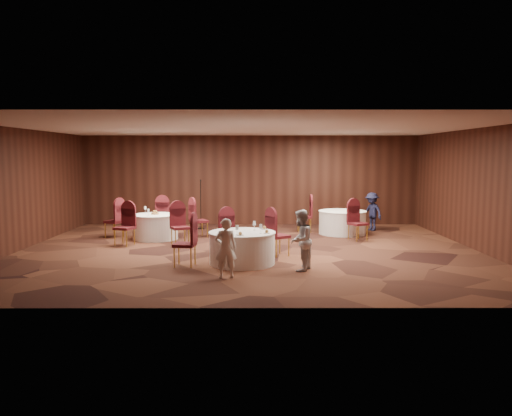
{
  "coord_description": "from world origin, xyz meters",
  "views": [
    {
      "loc": [
        0.17,
        -12.93,
        2.48
      ],
      "look_at": [
        0.2,
        0.2,
        1.1
      ],
      "focal_mm": 35.0,
      "sensor_mm": 36.0,
      "label": 1
    }
  ],
  "objects_px": {
    "mic_stand": "(201,214)",
    "man_c": "(372,212)",
    "table_main": "(242,248)",
    "woman_a": "(226,248)",
    "table_right": "(342,222)",
    "woman_b": "(301,240)",
    "table_left": "(155,227)"
  },
  "relations": [
    {
      "from": "woman_a",
      "to": "woman_b",
      "type": "relative_size",
      "value": 0.93
    },
    {
      "from": "table_left",
      "to": "woman_b",
      "type": "bearing_deg",
      "value": -46.1
    },
    {
      "from": "man_c",
      "to": "table_right",
      "type": "bearing_deg",
      "value": -91.34
    },
    {
      "from": "mic_stand",
      "to": "woman_a",
      "type": "height_order",
      "value": "mic_stand"
    },
    {
      "from": "table_main",
      "to": "woman_b",
      "type": "bearing_deg",
      "value": -28.43
    },
    {
      "from": "woman_b",
      "to": "mic_stand",
      "type": "bearing_deg",
      "value": -131.81
    },
    {
      "from": "table_left",
      "to": "man_c",
      "type": "xyz_separation_m",
      "value": [
        6.86,
        1.68,
        0.26
      ]
    },
    {
      "from": "woman_b",
      "to": "man_c",
      "type": "bearing_deg",
      "value": 177.3
    },
    {
      "from": "table_main",
      "to": "man_c",
      "type": "relative_size",
      "value": 1.21
    },
    {
      "from": "mic_stand",
      "to": "woman_b",
      "type": "distance_m",
      "value": 6.86
    },
    {
      "from": "mic_stand",
      "to": "woman_a",
      "type": "distance_m",
      "value": 7.02
    },
    {
      "from": "table_right",
      "to": "mic_stand",
      "type": "xyz_separation_m",
      "value": [
        -4.63,
        1.16,
        0.12
      ]
    },
    {
      "from": "table_right",
      "to": "table_main",
      "type": "bearing_deg",
      "value": -124.97
    },
    {
      "from": "table_left",
      "to": "woman_b",
      "type": "height_order",
      "value": "woman_b"
    },
    {
      "from": "woman_a",
      "to": "man_c",
      "type": "bearing_deg",
      "value": -132.72
    },
    {
      "from": "table_main",
      "to": "table_right",
      "type": "bearing_deg",
      "value": 55.03
    },
    {
      "from": "table_right",
      "to": "man_c",
      "type": "xyz_separation_m",
      "value": [
        1.1,
        0.7,
        0.26
      ]
    },
    {
      "from": "table_left",
      "to": "mic_stand",
      "type": "xyz_separation_m",
      "value": [
        1.13,
        2.14,
        0.12
      ]
    },
    {
      "from": "mic_stand",
      "to": "man_c",
      "type": "xyz_separation_m",
      "value": [
        5.73,
        -0.45,
        0.14
      ]
    },
    {
      "from": "table_right",
      "to": "man_c",
      "type": "height_order",
      "value": "man_c"
    },
    {
      "from": "woman_b",
      "to": "man_c",
      "type": "height_order",
      "value": "woman_b"
    },
    {
      "from": "table_left",
      "to": "table_right",
      "type": "height_order",
      "value": "same"
    },
    {
      "from": "table_main",
      "to": "woman_a",
      "type": "relative_size",
      "value": 1.25
    },
    {
      "from": "table_main",
      "to": "woman_a",
      "type": "xyz_separation_m",
      "value": [
        -0.3,
        -1.35,
        0.24
      ]
    },
    {
      "from": "table_right",
      "to": "woman_b",
      "type": "xyz_separation_m",
      "value": [
        -1.8,
        -5.09,
        0.29
      ]
    },
    {
      "from": "table_main",
      "to": "man_c",
      "type": "height_order",
      "value": "man_c"
    },
    {
      "from": "mic_stand",
      "to": "man_c",
      "type": "height_order",
      "value": "mic_stand"
    },
    {
      "from": "mic_stand",
      "to": "man_c",
      "type": "relative_size",
      "value": 1.32
    },
    {
      "from": "table_main",
      "to": "woman_b",
      "type": "xyz_separation_m",
      "value": [
        1.28,
        -0.69,
        0.29
      ]
    },
    {
      "from": "table_left",
      "to": "woman_a",
      "type": "bearing_deg",
      "value": -63.49
    },
    {
      "from": "table_main",
      "to": "man_c",
      "type": "distance_m",
      "value": 6.6
    },
    {
      "from": "table_left",
      "to": "mic_stand",
      "type": "height_order",
      "value": "mic_stand"
    }
  ]
}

